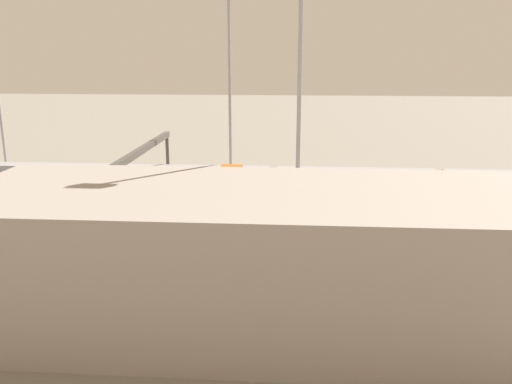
{
  "coord_description": "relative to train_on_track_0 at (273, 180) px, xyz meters",
  "views": [
    {
      "loc": [
        -7.75,
        67.2,
        20.4
      ],
      "look_at": [
        -2.71,
        -1.18,
        2.5
      ],
      "focal_mm": 37.57,
      "sensor_mm": 36.0,
      "label": 1
    }
  ],
  "objects": [
    {
      "name": "train_on_track_0",
      "position": [
        0.0,
        0.0,
        0.0
      ],
      "size": [
        95.6,
        3.0,
        3.8
      ],
      "color": "#A8AAB2",
      "rests_on": "ground_plane"
    },
    {
      "name": "ground_plane",
      "position": [
        4.57,
        10.0,
        -2.02
      ],
      "size": [
        400.0,
        400.0,
        0.0
      ],
      "primitive_type": "plane",
      "color": "gray"
    },
    {
      "name": "train_on_track_3",
      "position": [
        7.36,
        15.0,
        0.02
      ],
      "size": [
        114.8,
        3.06,
        4.4
      ],
      "color": "black",
      "rests_on": "ground_plane"
    },
    {
      "name": "train_on_track_1",
      "position": [
        2.88,
        5.0,
        0.14
      ],
      "size": [
        10.0,
        3.0,
        5.0
      ],
      "color": "#D85914",
      "rests_on": "ground_plane"
    },
    {
      "name": "light_mast_1",
      "position": [
        -3.52,
        22.64,
        18.26
      ],
      "size": [
        2.8,
        0.7,
        32.67
      ],
      "color": "#9EA0A5",
      "rests_on": "ground_plane"
    },
    {
      "name": "track_bed_2",
      "position": [
        4.57,
        10.0,
        -1.96
      ],
      "size": [
        140.0,
        2.8,
        0.12
      ],
      "primitive_type": "cube",
      "color": "#3D3833",
      "rests_on": "ground_plane"
    },
    {
      "name": "light_mast_2",
      "position": [
        6.72,
        -3.69,
        16.46
      ],
      "size": [
        2.8,
        0.7,
        29.31
      ],
      "color": "#9EA0A5",
      "rests_on": "ground_plane"
    },
    {
      "name": "track_bed_1",
      "position": [
        4.57,
        5.0,
        -1.96
      ],
      "size": [
        140.0,
        2.8,
        0.12
      ],
      "primitive_type": "cube",
      "color": "#3D3833",
      "rests_on": "ground_plane"
    },
    {
      "name": "track_bed_0",
      "position": [
        4.57,
        0.0,
        -1.96
      ],
      "size": [
        140.0,
        2.8,
        0.12
      ],
      "primitive_type": "cube",
      "color": "#4C443D",
      "rests_on": "ground_plane"
    },
    {
      "name": "signal_gantry",
      "position": [
        16.23,
        10.0,
        5.4
      ],
      "size": [
        0.7,
        25.0,
        8.8
      ],
      "color": "#4C4742",
      "rests_on": "ground_plane"
    },
    {
      "name": "track_bed_4",
      "position": [
        4.57,
        20.0,
        -1.96
      ],
      "size": [
        140.0,
        2.8,
        0.12
      ],
      "primitive_type": "cube",
      "color": "#4C443D",
      "rests_on": "ground_plane"
    },
    {
      "name": "track_bed_3",
      "position": [
        4.57,
        15.0,
        -1.96
      ],
      "size": [
        140.0,
        2.8,
        0.12
      ],
      "primitive_type": "cube",
      "color": "#3D3833",
      "rests_on": "ground_plane"
    },
    {
      "name": "maintenance_shed",
      "position": [
        -1.04,
        39.19,
        3.28
      ],
      "size": [
        45.31,
        16.13,
        10.6
      ],
      "primitive_type": "cube",
      "color": "#9E9389",
      "rests_on": "ground_plane"
    }
  ]
}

